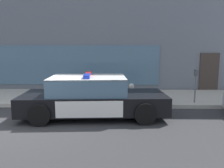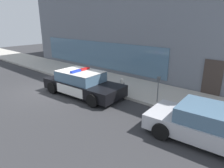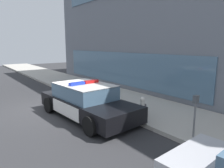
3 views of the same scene
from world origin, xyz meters
TOP-DOWN VIEW (x-y plane):
  - ground at (0.00, 0.00)m, footprint 48.00×48.00m
  - sidewalk at (0.00, 3.77)m, footprint 48.00×3.41m
  - storefront_building at (1.31, 10.74)m, footprint 21.96×10.52m
  - police_cruiser at (2.20, 0.99)m, footprint 4.98×2.42m
  - fire_hydrant at (3.66, 2.81)m, footprint 0.34×0.39m
  - car_down_street at (9.28, 0.85)m, footprint 4.72×2.35m
  - parking_meter at (6.21, 2.50)m, footprint 0.12×0.18m

SIDE VIEW (x-z plane):
  - ground at x=0.00m, z-range 0.00..0.00m
  - sidewalk at x=0.00m, z-range 0.00..0.15m
  - fire_hydrant at x=3.66m, z-range 0.14..0.86m
  - car_down_street at x=9.28m, z-range -0.01..1.28m
  - police_cruiser at x=2.20m, z-range -0.07..1.43m
  - parking_meter at x=6.21m, z-range 0.41..1.75m
  - storefront_building at x=1.31m, z-range 0.00..9.41m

